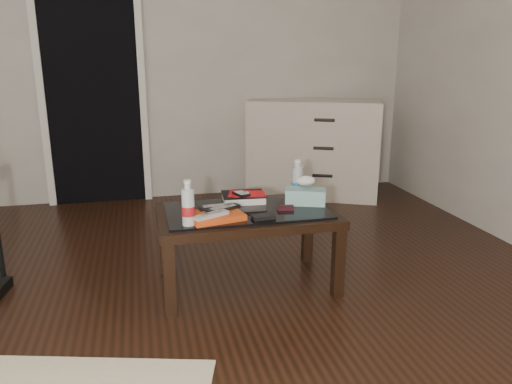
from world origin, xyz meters
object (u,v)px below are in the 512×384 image
(textbook, at_px, (243,197))
(coffee_table, at_px, (247,220))
(dresser, at_px, (313,148))
(tissue_box, at_px, (305,196))
(water_bottle_right, at_px, (297,179))
(water_bottle_left, at_px, (188,203))

(textbook, bearing_deg, coffee_table, -91.78)
(dresser, bearing_deg, tissue_box, -86.53)
(coffee_table, xyz_separation_m, textbook, (0.02, 0.16, 0.09))
(coffee_table, relative_size, water_bottle_right, 4.20)
(coffee_table, xyz_separation_m, tissue_box, (0.36, 0.03, 0.11))
(dresser, xyz_separation_m, textbook, (-1.01, -1.58, 0.03))
(water_bottle_right, bearing_deg, dresser, 66.95)
(textbook, distance_m, water_bottle_right, 0.35)
(dresser, xyz_separation_m, water_bottle_right, (-0.67, -1.58, 0.13))
(coffee_table, xyz_separation_m, water_bottle_left, (-0.34, -0.19, 0.18))
(coffee_table, distance_m, water_bottle_right, 0.43)
(dresser, height_order, tissue_box, dresser)
(coffee_table, distance_m, water_bottle_left, 0.43)
(textbook, xyz_separation_m, water_bottle_right, (0.33, -0.00, 0.10))
(coffee_table, distance_m, tissue_box, 0.38)
(water_bottle_left, bearing_deg, water_bottle_right, 26.44)
(coffee_table, distance_m, dresser, 2.02)
(coffee_table, relative_size, water_bottle_left, 4.20)
(tissue_box, bearing_deg, water_bottle_right, 113.41)
(dresser, height_order, water_bottle_right, dresser)
(coffee_table, bearing_deg, water_bottle_left, -151.71)
(coffee_table, bearing_deg, tissue_box, 4.32)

